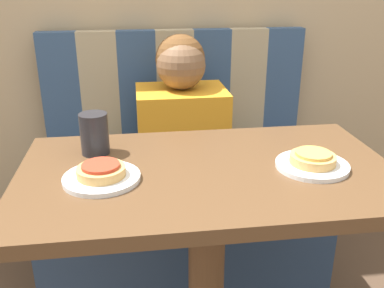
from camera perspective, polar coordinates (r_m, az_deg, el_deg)
name	(u,v)px	position (r m, az deg, el deg)	size (l,w,h in m)	color
booth_seat	(183,227)	(1.85, -1.26, -10.97)	(1.10, 0.55, 0.42)	navy
booth_backrest	(175,98)	(1.87, -2.28, 6.20)	(1.10, 0.06, 0.57)	navy
dining_table	(207,211)	(1.13, 2.04, -8.93)	(0.95, 0.55, 0.76)	brown
person	(181,119)	(1.64, -1.41, 3.39)	(0.34, 0.26, 0.59)	orange
plate_left	(102,178)	(1.03, -11.94, -4.45)	(0.18, 0.18, 0.01)	white
plate_right	(312,165)	(1.12, 15.71, -2.76)	(0.18, 0.18, 0.01)	white
pizza_left	(101,170)	(1.02, -12.03, -3.46)	(0.11, 0.11, 0.03)	tan
pizza_right	(313,158)	(1.11, 15.82, -1.83)	(0.11, 0.11, 0.03)	tan
drinking_cup	(94,134)	(1.17, -12.88, 1.35)	(0.08, 0.08, 0.11)	#232328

